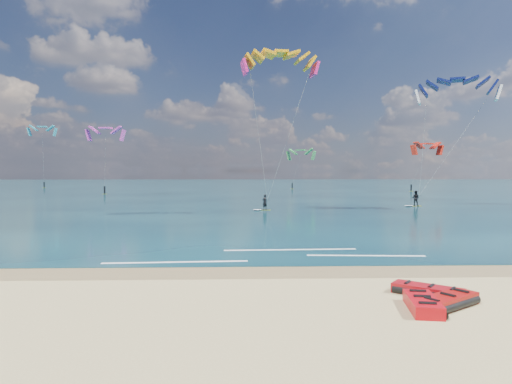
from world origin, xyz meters
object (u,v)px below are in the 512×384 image
packed_kite_left (446,308)px  packed_kite_mid (428,296)px  kitesurfer_main (272,126)px  kitesurfer_far (438,134)px  packed_kite_right (423,310)px

packed_kite_left → packed_kite_mid: size_ratio=1.10×
kitesurfer_main → kitesurfer_far: 19.69m
packed_kite_left → packed_kite_right: (-0.81, -0.22, 0.00)m
packed_kite_mid → kitesurfer_far: bearing=104.8°
packed_kite_left → kitesurfer_main: kitesurfer_main is taller
packed_kite_right → kitesurfer_main: bearing=14.3°
packed_kite_mid → kitesurfer_main: 31.77m
packed_kite_left → kitesurfer_far: 41.11m
kitesurfer_main → kitesurfer_far: bearing=17.9°
packed_kite_right → kitesurfer_far: (16.60, 37.25, 8.32)m
packed_kite_left → packed_kite_right: size_ratio=1.18×
kitesurfer_far → packed_kite_left: bearing=-125.2°
packed_kite_mid → kitesurfer_main: bearing=134.6°
packed_kite_left → kitesurfer_main: bearing=61.0°
packed_kite_left → kitesurfer_main: (-3.17, 31.73, 8.70)m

